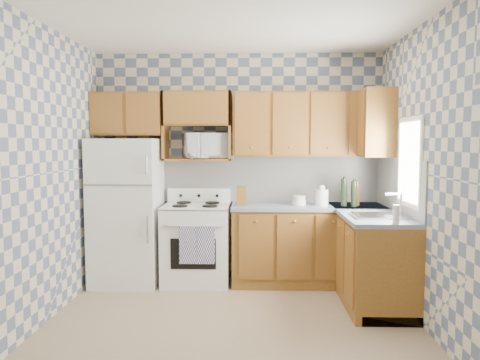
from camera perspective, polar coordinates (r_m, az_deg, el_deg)
name	(u,v)px	position (r m, az deg, el deg)	size (l,w,h in m)	color
floor	(232,325)	(4.39, -1.00, -17.29)	(3.40, 3.40, 0.00)	#917C5F
back_wall	(238,166)	(5.68, -0.24, 1.68)	(3.40, 0.02, 2.70)	slate
right_wall	(428,176)	(4.35, 21.96, 0.48)	(0.02, 3.20, 2.70)	slate
backsplash_back	(271,179)	(5.68, 3.79, 0.16)	(2.60, 0.01, 0.56)	silver
backsplash_right	(398,185)	(5.11, 18.72, -0.56)	(0.01, 1.60, 0.56)	silver
refrigerator	(127,212)	(5.58, -13.60, -3.76)	(0.75, 0.70, 1.68)	white
stove_body	(197,245)	(5.52, -5.29, -7.86)	(0.76, 0.65, 0.90)	white
cooktop	(197,206)	(5.44, -5.32, -3.18)	(0.76, 0.65, 0.03)	silver
backguard	(199,195)	(5.70, -4.99, -1.86)	(0.76, 0.08, 0.17)	white
dish_towel_left	(188,245)	(5.17, -6.32, -7.88)	(0.20, 0.03, 0.41)	navy
dish_towel_right	(206,245)	(5.15, -4.19, -7.92)	(0.20, 0.03, 0.41)	navy
base_cabinets_back	(308,246)	(5.54, 8.30, -7.95)	(1.75, 0.60, 0.88)	brown
base_cabinets_right	(368,257)	(5.16, 15.38, -9.00)	(0.60, 1.60, 0.88)	brown
countertop_back	(309,207)	(5.45, 8.36, -3.24)	(1.77, 0.63, 0.04)	slate
countertop_right	(369,213)	(5.07, 15.44, -3.94)	(0.63, 1.60, 0.04)	slate
upper_cabinets_back	(308,124)	(5.55, 8.31, 6.73)	(1.75, 0.33, 0.74)	brown
upper_cabinets_fridge	(128,114)	(5.71, -13.46, 7.80)	(0.82, 0.33, 0.50)	brown
upper_cabinets_right	(373,124)	(5.49, 15.96, 6.63)	(0.33, 0.70, 0.74)	brown
microwave_shelf	(198,160)	(5.55, -5.16, 2.48)	(0.80, 0.33, 0.03)	brown
microwave	(207,146)	(5.55, -4.01, 4.19)	(0.54, 0.37, 0.30)	white
sink	(378,216)	(4.73, 16.50, -4.26)	(0.48, 0.40, 0.03)	#B7B7BC
window	(410,162)	(4.76, 19.96, 2.07)	(0.02, 0.66, 0.86)	white
bottle_0	(344,192)	(5.42, 12.56, -1.48)	(0.07, 0.07, 0.31)	black
bottle_1	(354,194)	(5.38, 13.73, -1.66)	(0.07, 0.07, 0.29)	black
bottle_2	(357,194)	(5.49, 14.02, -1.65)	(0.07, 0.07, 0.27)	#622E14
knife_block	(241,196)	(5.33, 0.16, -1.96)	(0.10, 0.10, 0.22)	brown
electric_kettle	(322,198)	(5.41, 9.95, -2.12)	(0.15, 0.15, 0.18)	white
food_containers	(299,200)	(5.41, 7.18, -2.48)	(0.16, 0.16, 0.11)	silver
soap_bottle	(396,214)	(4.35, 18.50, -3.99)	(0.06, 0.06, 0.17)	silver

